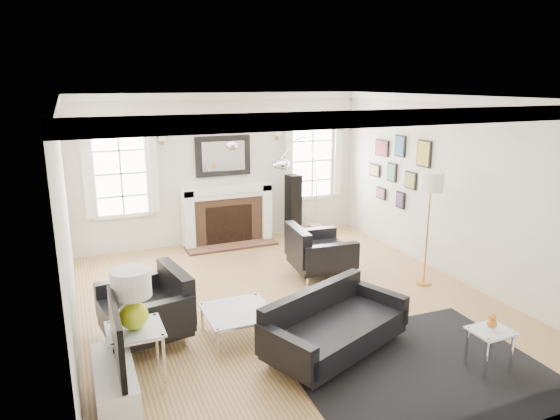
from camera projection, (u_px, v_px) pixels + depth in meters
name	position (u px, v px, depth m)	size (l,w,h in m)	color
floor	(286.00, 299.00, 7.06)	(6.00, 6.00, 0.00)	olive
back_wall	(223.00, 169.00, 9.39)	(5.50, 0.04, 2.80)	silver
front_wall	(435.00, 284.00, 4.04)	(5.50, 0.04, 2.80)	silver
left_wall	(66.00, 226.00, 5.67)	(0.04, 6.00, 2.80)	silver
right_wall	(448.00, 187.00, 7.75)	(0.04, 6.00, 2.80)	silver
ceiling	(287.00, 97.00, 6.36)	(5.50, 6.00, 0.02)	white
crown_molding	(287.00, 102.00, 6.38)	(5.50, 6.00, 0.12)	white
fireplace	(227.00, 215.00, 9.41)	(1.70, 0.69, 1.11)	white
mantel_mirror	(223.00, 156.00, 9.28)	(1.05, 0.07, 0.75)	black
window_left	(121.00, 173.00, 8.63)	(1.24, 0.15, 1.62)	white
window_right	(312.00, 160.00, 10.02)	(1.24, 0.15, 1.62)	white
gallery_wall	(397.00, 166.00, 8.86)	(0.04, 1.73, 1.29)	black
tv_unit	(116.00, 383.00, 4.54)	(0.35, 1.00, 1.09)	white
area_rug	(420.00, 369.00, 5.33)	(2.61, 2.18, 0.01)	black
sofa	(332.00, 327.00, 5.62)	(1.92, 1.39, 0.57)	black
armchair_left	(150.00, 310.00, 5.87)	(1.06, 1.15, 0.69)	black
armchair_right	(317.00, 253.00, 7.87)	(0.98, 1.07, 0.67)	black
coffee_table	(238.00, 313.00, 5.94)	(0.79, 0.79, 0.35)	silver
side_table_left	(135.00, 338.00, 5.00)	(0.55, 0.55, 0.60)	silver
nesting_table	(490.00, 339.00, 5.25)	(0.43, 0.36, 0.47)	silver
gourd_lamp	(132.00, 295.00, 4.88)	(0.39, 0.39, 0.62)	#C7DA1B
orange_vase	(492.00, 322.00, 5.20)	(0.10, 0.10, 0.16)	orange
arc_floor_lamp	(300.00, 186.00, 9.12)	(1.49, 1.38, 2.10)	white
stick_floor_lamp	(431.00, 188.00, 7.23)	(0.35, 0.35, 1.73)	#C19243
speaker_tower	(293.00, 206.00, 9.76)	(0.25, 0.25, 1.25)	black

